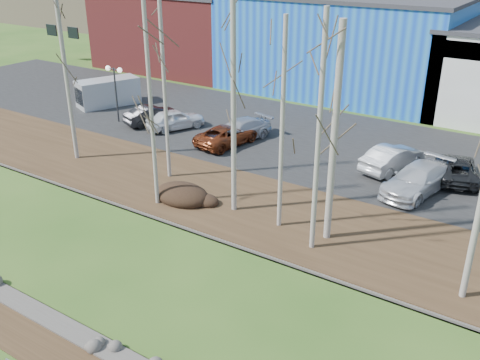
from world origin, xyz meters
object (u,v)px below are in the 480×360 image
Objects in this scene: car_2 at (227,135)px; car_4 at (393,158)px; street_lamp at (115,79)px; car_1 at (152,115)px; car_3 at (239,130)px; van_grey at (106,93)px; car_5 at (456,168)px; car_6 at (417,180)px; car_0 at (175,119)px.

car_4 reaches higher than car_2.
street_lamp is 9.88m from car_2.
car_3 is (7.21, 0.59, 0.02)m from car_1.
van_grey is (-6.38, 1.54, 0.39)m from car_1.
car_2 is 13.57m from van_grey.
car_6 is (-1.32, -2.97, 0.10)m from car_5.
car_6 is (12.57, -0.48, 0.09)m from car_2.
car_3 is (5.09, 0.54, -0.02)m from car_0.
car_3 is 13.76m from car_5.
car_6 is at bearing -162.14° from car_1.
car_1 is at bearing -12.92° from car_5.
car_2 is 1.01× the size of car_5.
car_0 is at bearing -157.59° from car_3.
car_1 is at bearing -158.96° from car_3.
van_grey reaches higher than car_3.
car_4 is 23.89m from van_grey.
car_1 is at bearing 26.78° from car_0.
car_1 is 19.62m from car_6.
car_6 is (17.47, -1.11, 0.04)m from car_0.
van_grey is at bearing 7.41° from car_1.
street_lamp is 0.97× the size of car_0.
car_5 is 27.29m from van_grey.
van_grey is (-23.88, 0.35, 0.31)m from car_4.
street_lamp is at bearing -11.10° from van_grey.
car_1 is 0.90× the size of car_4.
car_3 is at bearing -12.64° from car_5.
car_5 is at bearing -152.06° from car_4.
car_1 is at bearing 22.29° from street_lamp.
car_0 is at bearing 0.57° from car_2.
car_4 reaches higher than car_1.
car_1 is (-2.12, -0.05, -0.04)m from car_0.
car_2 is at bearing -161.91° from car_0.
car_2 is at bearing -7.98° from car_5.
car_1 is 17.54m from car_4.
street_lamp is 5.37m from car_0.
car_3 is at bearing -176.08° from car_6.
street_lamp is 0.90× the size of car_4.
car_4 is (15.38, 1.14, 0.03)m from car_0.
car_0 is 1.02× the size of car_1.
car_2 reaches higher than car_5.
car_0 is at bearing -172.13° from car_6.
car_0 is 4.94m from car_2.
car_4 is (20.02, 2.16, -2.46)m from street_lamp.
car_1 is 0.79× the size of car_6.
street_lamp is 0.87× the size of car_2.
street_lamp is 23.74m from car_5.
car_5 is at bearing 8.28° from street_lamp.
street_lamp is at bearing -11.14° from car_5.
car_0 is 0.92× the size of car_4.
street_lamp is 0.79× the size of car_6.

